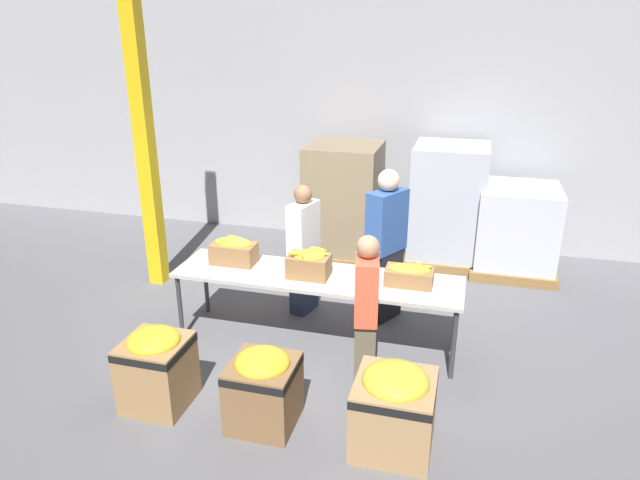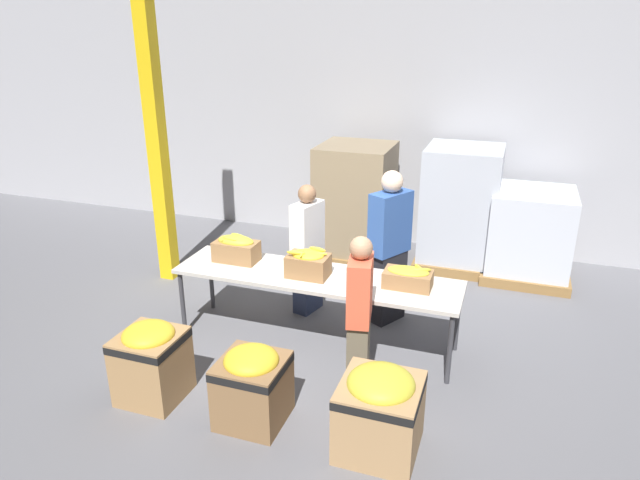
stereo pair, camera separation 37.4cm
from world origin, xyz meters
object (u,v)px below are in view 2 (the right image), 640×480
(banana_box_0, at_px, (236,248))
(volunteer_2, at_px, (308,250))
(support_pillar, at_px, (155,128))
(pallet_stack_2, at_px, (355,203))
(pallet_stack_1, at_px, (529,235))
(donation_bin_2, at_px, (380,409))
(donation_bin_1, at_px, (252,383))
(pallet_stack_0, at_px, (460,208))
(donation_bin_0, at_px, (151,359))
(banana_box_1, at_px, (308,263))
(volunteer_0, at_px, (359,316))
(volunteer_1, at_px, (389,249))
(banana_box_2, at_px, (408,277))
(sorting_table, at_px, (316,280))

(banana_box_0, height_order, volunteer_2, volunteer_2)
(support_pillar, relative_size, pallet_stack_2, 2.43)
(pallet_stack_1, bearing_deg, donation_bin_2, -105.32)
(pallet_stack_1, bearing_deg, donation_bin_1, -119.00)
(banana_box_0, xyz_separation_m, pallet_stack_2, (0.67, 2.38, -0.12))
(pallet_stack_0, bearing_deg, volunteer_2, -127.13)
(donation_bin_0, bearing_deg, donation_bin_1, 0.00)
(pallet_stack_0, bearing_deg, banana_box_0, -129.59)
(banana_box_1, xyz_separation_m, volunteer_0, (0.71, -0.62, -0.17))
(pallet_stack_2, bearing_deg, volunteer_1, -63.10)
(banana_box_0, bearing_deg, banana_box_2, -1.13)
(banana_box_0, xyz_separation_m, volunteer_1, (1.55, 0.65, -0.05))
(banana_box_0, xyz_separation_m, donation_bin_1, (0.87, -1.48, -0.56))
(volunteer_1, xyz_separation_m, donation_bin_1, (-0.68, -2.13, -0.51))
(sorting_table, bearing_deg, donation_bin_2, -53.81)
(volunteer_1, distance_m, donation_bin_2, 2.23)
(banana_box_1, bearing_deg, donation_bin_2, -51.07)
(banana_box_0, height_order, donation_bin_0, banana_box_0)
(donation_bin_2, height_order, pallet_stack_2, pallet_stack_2)
(volunteer_0, bearing_deg, pallet_stack_1, -34.89)
(banana_box_1, distance_m, donation_bin_1, 1.47)
(donation_bin_0, bearing_deg, sorting_table, 52.38)
(sorting_table, bearing_deg, banana_box_1, -149.99)
(volunteer_2, relative_size, support_pillar, 0.39)
(volunteer_0, xyz_separation_m, pallet_stack_0, (0.53, 3.30, 0.07))
(pallet_stack_0, bearing_deg, banana_box_2, -94.95)
(volunteer_2, height_order, donation_bin_1, volunteer_2)
(volunteer_2, distance_m, donation_bin_2, 2.49)
(sorting_table, distance_m, pallet_stack_2, 2.48)
(sorting_table, height_order, volunteer_1, volunteer_1)
(pallet_stack_1, relative_size, pallet_stack_2, 0.72)
(donation_bin_2, xyz_separation_m, support_pillar, (-3.45, 2.33, 1.62))
(banana_box_2, bearing_deg, volunteer_0, -113.37)
(banana_box_2, bearing_deg, pallet_stack_0, 85.05)
(banana_box_0, bearing_deg, donation_bin_1, -59.48)
(donation_bin_0, relative_size, donation_bin_1, 1.07)
(sorting_table, relative_size, donation_bin_0, 4.03)
(banana_box_0, distance_m, volunteer_0, 1.76)
(banana_box_1, relative_size, donation_bin_0, 0.57)
(banana_box_1, bearing_deg, volunteer_1, 49.04)
(pallet_stack_0, bearing_deg, pallet_stack_2, -172.83)
(donation_bin_1, bearing_deg, banana_box_1, 89.71)
(volunteer_1, relative_size, support_pillar, 0.44)
(sorting_table, relative_size, donation_bin_1, 4.32)
(donation_bin_0, height_order, pallet_stack_0, pallet_stack_0)
(donation_bin_0, bearing_deg, banana_box_1, 53.47)
(donation_bin_2, bearing_deg, volunteer_2, 123.57)
(donation_bin_2, height_order, pallet_stack_1, pallet_stack_1)
(banana_box_0, bearing_deg, pallet_stack_2, 74.26)
(banana_box_1, distance_m, volunteer_1, 1.02)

